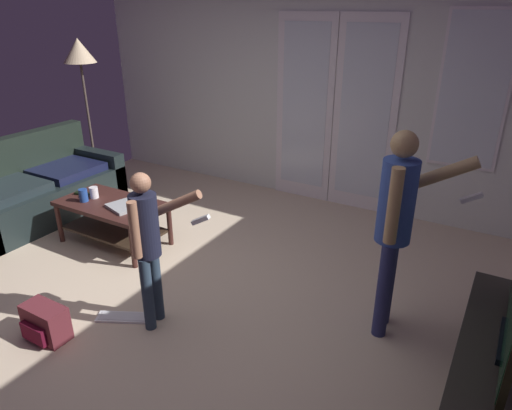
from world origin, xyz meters
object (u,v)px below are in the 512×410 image
tv_stand (497,377)px  backpack (45,323)px  cup_near_edge (94,193)px  leather_couch (37,191)px  laptop_closed (124,207)px  floor_lamp (80,57)px  loose_keyboard (125,317)px  person_adult (397,218)px  coffee_table (113,214)px  tv_remote_black (83,194)px  cup_by_laptop (83,195)px  person_child (148,238)px

tv_stand → backpack: bearing=-162.1°
cup_near_edge → leather_couch: bearing=178.1°
leather_couch → laptop_closed: leather_couch is taller
cup_near_edge → floor_lamp: bearing=138.7°
loose_keyboard → cup_near_edge: size_ratio=3.97×
person_adult → cup_near_edge: person_adult is taller
tv_stand → loose_keyboard: size_ratio=3.34×
coffee_table → cup_near_edge: bearing=179.1°
tv_stand → laptop_closed: (-3.29, 0.35, 0.22)m
leather_couch → tv_remote_black: (0.83, -0.04, 0.16)m
backpack → laptop_closed: (-0.45, 1.27, 0.33)m
person_adult → tv_remote_black: (-3.13, -0.04, -0.45)m
coffee_table → person_adult: size_ratio=0.71×
tv_stand → cup_by_laptop: cup_by_laptop is taller
laptop_closed → tv_remote_black: (-0.60, 0.03, -0.00)m
tv_stand → person_adult: person_adult is taller
leather_couch → coffee_table: leather_couch is taller
floor_lamp → tv_remote_black: (1.11, -1.13, -1.18)m
person_adult → person_child: size_ratio=1.25×
person_adult → coffee_table: bearing=-179.1°
floor_lamp → backpack: 3.58m
backpack → cup_by_laptop: bearing=127.2°
cup_near_edge → person_child: bearing=-28.0°
floor_lamp → coffee_table: bearing=-36.7°
backpack → cup_by_laptop: size_ratio=2.66×
leather_couch → loose_keyboard: 2.40m
person_child → laptop_closed: (-1.02, 0.74, -0.27)m
leather_couch → person_child: person_child is taller
person_child → cup_by_laptop: size_ratio=9.56×
coffee_table → person_child: size_ratio=0.89×
cup_by_laptop → leather_couch: bearing=171.4°
person_adult → laptop_closed: 2.56m
coffee_table → cup_by_laptop: cup_by_laptop is taller
leather_couch → floor_lamp: bearing=104.5°
leather_couch → person_child: (2.45, -0.81, 0.43)m
coffee_table → person_adult: bearing=0.9°
coffee_table → person_child: person_child is taller
coffee_table → tv_remote_black: 0.42m
person_adult → cup_near_edge: 2.99m
person_adult → backpack: size_ratio=4.48×
person_adult → laptop_closed: bearing=-178.3°
person_adult → leather_couch: bearing=-179.9°
coffee_table → cup_near_edge: (-0.23, 0.00, 0.18)m
person_child → leather_couch: bearing=161.8°
cup_near_edge → tv_remote_black: size_ratio=0.67×
backpack → cup_by_laptop: cup_by_laptop is taller
leather_couch → loose_keyboard: bearing=-22.0°
coffee_table → cup_near_edge: cup_near_edge is taller
leather_couch → laptop_closed: 1.44m
floor_lamp → backpack: floor_lamp is taller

